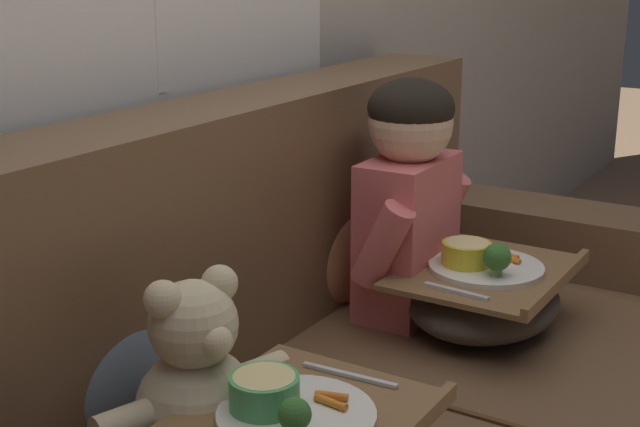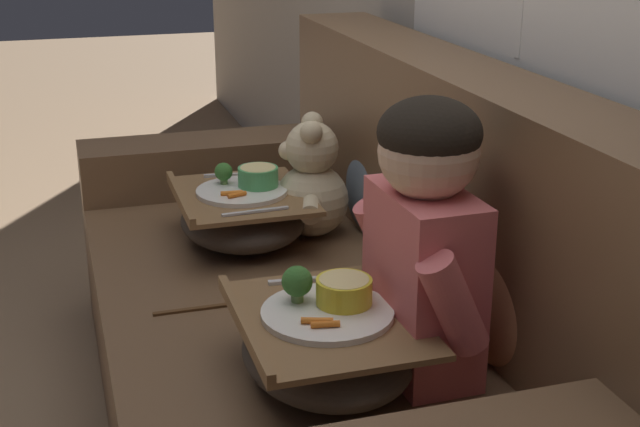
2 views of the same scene
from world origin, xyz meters
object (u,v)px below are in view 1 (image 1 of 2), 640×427
at_px(throw_pillow_behind_teddy, 115,347).
at_px(teddy_bear, 198,386).
at_px(couch, 337,419).
at_px(lap_tray_child, 484,295).
at_px(throw_pillow_behind_child, 341,231).
at_px(child_figure, 409,187).

bearing_deg(throw_pillow_behind_teddy, teddy_bear, -90.45).
relative_size(couch, throw_pillow_behind_teddy, 5.88).
bearing_deg(couch, throw_pillow_behind_teddy, 150.35).
xyz_separation_m(teddy_bear, lap_tray_child, (0.75, -0.19, -0.06)).
bearing_deg(lap_tray_child, throw_pillow_behind_child, 89.79).
relative_size(child_figure, teddy_bear, 1.53).
height_order(couch, throw_pillow_behind_teddy, couch).
bearing_deg(couch, lap_tray_child, -22.01).
bearing_deg(throw_pillow_behind_teddy, child_figure, -13.07).
xyz_separation_m(couch, throw_pillow_behind_child, (0.38, 0.21, 0.26)).
height_order(throw_pillow_behind_teddy, teddy_bear, teddy_bear).
bearing_deg(couch, child_figure, 5.99).
bearing_deg(throw_pillow_behind_teddy, couch, -29.65).
xyz_separation_m(throw_pillow_behind_child, teddy_bear, (-0.75, -0.18, -0.02)).
height_order(throw_pillow_behind_child, throw_pillow_behind_teddy, throw_pillow_behind_child).
bearing_deg(throw_pillow_behind_child, throw_pillow_behind_teddy, 180.00).
distance_m(throw_pillow_behind_teddy, teddy_bear, 0.18).
bearing_deg(throw_pillow_behind_child, teddy_bear, -166.71).
relative_size(throw_pillow_behind_child, throw_pillow_behind_teddy, 1.08).
height_order(throw_pillow_behind_teddy, child_figure, child_figure).
height_order(couch, child_figure, child_figure).
distance_m(throw_pillow_behind_teddy, lap_tray_child, 0.84).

